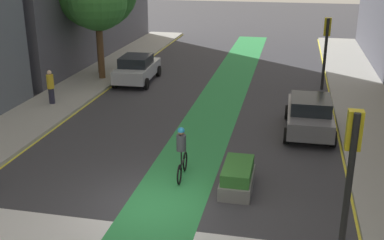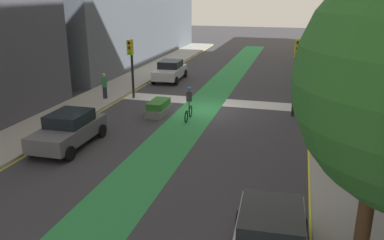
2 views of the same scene
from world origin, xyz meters
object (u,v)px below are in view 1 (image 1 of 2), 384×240
object	(u,v)px
car_grey_right_far	(310,114)
cyclist_in_lane	(182,152)
street_tree_near	(97,1)
median_planter	(237,177)
traffic_signal_near_right	(351,158)
car_silver_left_far	(137,69)
traffic_signal_far_right	(326,40)
pedestrian_sidewalk_left_a	(51,87)

from	to	relation	value
car_grey_right_far	cyclist_in_lane	distance (m)	6.79
street_tree_near	median_planter	xyz separation A→B (m)	(9.41, -11.77, -4.18)
street_tree_near	traffic_signal_near_right	bearing A→B (deg)	-50.27
car_silver_left_far	traffic_signal_far_right	bearing A→B (deg)	4.19
cyclist_in_lane	street_tree_near	world-z (taller)	street_tree_near
street_tree_near	car_silver_left_far	bearing A→B (deg)	1.72
traffic_signal_near_right	car_silver_left_far	xyz separation A→B (m)	(-10.21, 14.93, -1.93)
pedestrian_sidewalk_left_a	street_tree_near	size ratio (longest dim) A/B	0.27
traffic_signal_far_right	car_grey_right_far	bearing A→B (deg)	-97.02
car_silver_left_far	median_planter	bearing A→B (deg)	-58.44
cyclist_in_lane	median_planter	size ratio (longest dim) A/B	0.92
traffic_signal_near_right	pedestrian_sidewalk_left_a	world-z (taller)	traffic_signal_near_right
car_grey_right_far	street_tree_near	world-z (taller)	street_tree_near
pedestrian_sidewalk_left_a	cyclist_in_lane	bearing A→B (deg)	-38.01
traffic_signal_near_right	street_tree_near	xyz separation A→B (m)	(-12.36, 14.87, 1.85)
traffic_signal_far_right	cyclist_in_lane	xyz separation A→B (m)	(-5.12, -12.24, -1.77)
traffic_signal_near_right	car_grey_right_far	xyz separation A→B (m)	(-0.61, 8.74, -1.93)
car_grey_right_far	median_planter	size ratio (longest dim) A/B	2.09
car_silver_left_far	median_planter	distance (m)	13.89
car_silver_left_far	pedestrian_sidewalk_left_a	size ratio (longest dim) A/B	2.57
traffic_signal_near_right	cyclist_in_lane	xyz separation A→B (m)	(-4.86, 3.46, -1.76)
car_silver_left_far	cyclist_in_lane	distance (m)	12.66
pedestrian_sidewalk_left_a	street_tree_near	distance (m)	6.29
car_grey_right_far	pedestrian_sidewalk_left_a	bearing A→B (deg)	175.38
cyclist_in_lane	median_planter	world-z (taller)	cyclist_in_lane
traffic_signal_far_right	car_silver_left_far	xyz separation A→B (m)	(-10.46, -0.77, -1.93)
traffic_signal_near_right	car_grey_right_far	bearing A→B (deg)	93.96
pedestrian_sidewalk_left_a	street_tree_near	bearing A→B (deg)	84.02
cyclist_in_lane	pedestrian_sidewalk_left_a	size ratio (longest dim) A/B	1.12
median_planter	car_silver_left_far	bearing A→B (deg)	121.56
pedestrian_sidewalk_left_a	street_tree_near	xyz separation A→B (m)	(0.54, 5.13, 3.59)
car_grey_right_far	median_planter	world-z (taller)	car_grey_right_far
traffic_signal_near_right	traffic_signal_far_right	distance (m)	15.70
car_silver_left_far	pedestrian_sidewalk_left_a	xyz separation A→B (m)	(-2.68, -5.20, 0.19)
cyclist_in_lane	pedestrian_sidewalk_left_a	bearing A→B (deg)	141.99
car_grey_right_far	pedestrian_sidewalk_left_a	size ratio (longest dim) A/B	2.54
traffic_signal_near_right	street_tree_near	world-z (taller)	street_tree_near
car_silver_left_far	traffic_signal_near_right	bearing A→B (deg)	-55.63
car_grey_right_far	street_tree_near	bearing A→B (deg)	152.46
traffic_signal_near_right	median_planter	size ratio (longest dim) A/B	1.93
traffic_signal_far_right	pedestrian_sidewalk_left_a	distance (m)	14.54
car_grey_right_far	cyclist_in_lane	world-z (taller)	cyclist_in_lane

